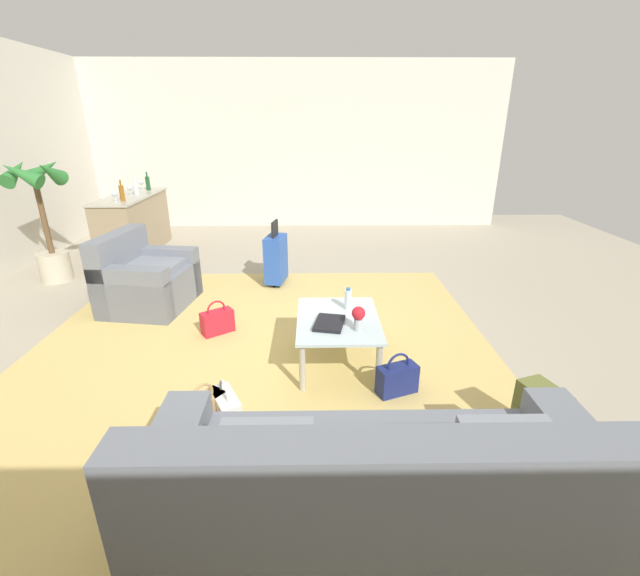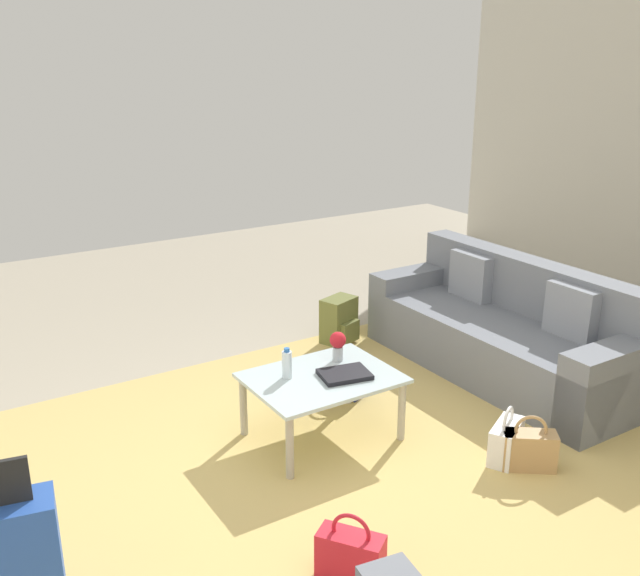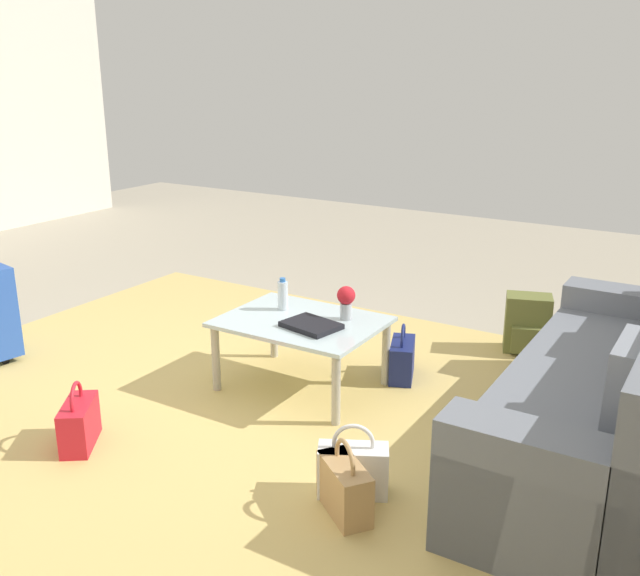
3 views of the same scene
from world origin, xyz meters
name	(u,v)px [view 2 (image 2 of 3)]	position (x,y,z in m)	size (l,w,h in m)	color
ground_plane	(310,494)	(0.00, 0.00, 0.00)	(12.00, 12.00, 0.00)	#A89E89
area_rug	(414,478)	(-0.60, 0.20, 0.00)	(5.20, 4.40, 0.01)	tan
couch	(508,334)	(-2.19, -0.60, 0.30)	(0.86, 2.28, 0.87)	slate
coffee_table	(322,384)	(-0.40, -0.50, 0.38)	(0.93, 0.71, 0.44)	silver
water_bottle	(287,364)	(-0.20, -0.60, 0.53)	(0.06, 0.06, 0.20)	silver
coffee_table_book	(345,374)	(-0.52, -0.42, 0.45)	(0.31, 0.23, 0.03)	black
flower_vase	(338,344)	(-0.62, -0.65, 0.56)	(0.11, 0.11, 0.21)	#B2B7BC
suitcase_blue	(12,564)	(1.60, 0.20, 0.36)	(0.43, 0.29, 0.85)	#2851AD
handbag_white	(506,440)	(-1.22, 0.33, 0.13)	(0.35, 0.27, 0.36)	white
handbag_navy	(342,378)	(-0.86, -0.95, 0.13)	(0.25, 0.35, 0.36)	navy
handbag_tan	(529,449)	(-1.26, 0.48, 0.13)	(0.34, 0.31, 0.36)	tan
handbag_red	(351,555)	(0.20, 0.69, 0.13)	(0.30, 0.34, 0.36)	red
backpack_olive	(340,321)	(-1.40, -1.79, 0.19)	(0.35, 0.32, 0.40)	olive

